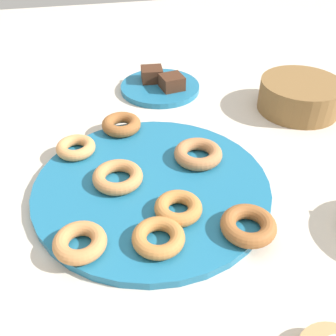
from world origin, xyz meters
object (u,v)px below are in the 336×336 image
at_px(donut_2, 158,238).
at_px(donut_0, 118,177).
at_px(donut_7, 178,208).
at_px(brownie_near, 152,74).
at_px(donut_5, 248,225).
at_px(cake_plate, 160,87).
at_px(donut_3, 198,154).
at_px(donut_plate, 152,187).
at_px(donut_4, 80,242).
at_px(donut_1, 121,124).
at_px(donut_6, 76,147).
at_px(basket, 300,96).
at_px(brownie_far, 172,82).

bearing_deg(donut_2, donut_0, -164.54).
distance_m(donut_7, brownie_near, 0.50).
bearing_deg(donut_5, donut_0, -131.48).
bearing_deg(donut_0, cake_plate, 157.53).
distance_m(donut_2, donut_3, 0.22).
bearing_deg(donut_plate, donut_3, 117.57).
xyz_separation_m(donut_4, donut_5, (0.02, 0.25, 0.00)).
xyz_separation_m(donut_5, donut_7, (-0.06, -0.10, -0.00)).
bearing_deg(cake_plate, donut_1, -32.72).
distance_m(donut_3, donut_7, 0.15).
xyz_separation_m(donut_6, cake_plate, (-0.25, 0.22, -0.02)).
height_order(donut_6, basket, basket).
height_order(donut_4, brownie_near, brownie_near).
xyz_separation_m(donut_7, brownie_near, (-0.49, 0.05, 0.01)).
distance_m(donut_2, brownie_far, 0.51).
bearing_deg(brownie_near, donut_2, -9.52).
bearing_deg(donut_6, brownie_near, 144.28).
bearing_deg(brownie_near, donut_7, -5.59).
distance_m(donut_3, brownie_near, 0.36).
relative_size(donut_plate, donut_6, 5.51).
bearing_deg(donut_3, cake_plate, -178.57).
distance_m(donut_1, brownie_far, 0.22).
bearing_deg(basket, donut_plate, -61.58).
height_order(donut_1, donut_6, donut_1).
height_order(donut_1, brownie_far, brownie_far).
xyz_separation_m(donut_plate, donut_7, (0.08, 0.03, 0.02)).
bearing_deg(donut_2, donut_5, 87.40).
xyz_separation_m(donut_plate, donut_6, (-0.13, -0.13, 0.02)).
xyz_separation_m(donut_2, donut_3, (-0.19, 0.12, 0.00)).
height_order(donut_3, donut_5, same).
xyz_separation_m(donut_1, donut_7, (0.27, 0.06, -0.00)).
bearing_deg(donut_6, donut_3, 72.19).
relative_size(donut_1, brownie_far, 1.55).
bearing_deg(cake_plate, donut_7, -7.81).
distance_m(donut_0, basket, 0.49).
relative_size(donut_1, donut_5, 0.96).
bearing_deg(donut_7, donut_plate, -160.88).
bearing_deg(donut_6, donut_1, 123.18).
relative_size(donut_2, donut_6, 1.05).
xyz_separation_m(donut_6, basket, (-0.09, 0.52, 0.01)).
relative_size(donut_0, cake_plate, 0.44).
xyz_separation_m(donut_1, donut_4, (0.31, -0.10, -0.00)).
height_order(donut_7, cake_plate, donut_7).
bearing_deg(brownie_far, donut_5, 0.83).
xyz_separation_m(donut_1, donut_5, (0.33, 0.16, -0.00)).
xyz_separation_m(donut_0, donut_6, (-0.11, -0.07, -0.00)).
bearing_deg(donut_3, donut_7, -27.89).
distance_m(donut_6, brownie_near, 0.35).
height_order(donut_1, basket, basket).
height_order(donut_6, brownie_far, brownie_far).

